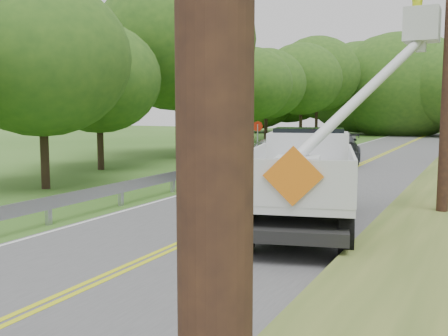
% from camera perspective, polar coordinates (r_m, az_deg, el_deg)
% --- Properties ---
extents(ground, '(140.00, 140.00, 0.00)m').
position_cam_1_polar(ground, '(8.79, -18.45, -13.84)').
color(ground, '#2F5C1A').
rests_on(ground, ground).
extents(road, '(7.20, 96.00, 0.03)m').
position_cam_1_polar(road, '(20.84, 9.95, -1.83)').
color(road, '#515154').
rests_on(road, ground).
extents(guardrail, '(0.18, 48.00, 0.77)m').
position_cam_1_polar(guardrail, '(23.06, 1.04, 0.43)').
color(guardrail, '#A3A5AC').
rests_on(guardrail, ground).
extents(treeline_left, '(10.31, 53.73, 11.35)m').
position_cam_1_polar(treeline_left, '(39.58, 1.98, 10.67)').
color(treeline_left, '#332319').
rests_on(treeline_left, ground).
extents(treeline_horizon, '(57.32, 14.44, 12.21)m').
position_cam_1_polar(treeline_horizon, '(62.10, 22.66, 8.35)').
color(treeline_horizon, '#294F1A').
rests_on(treeline_horizon, ground).
extents(bucket_truck, '(4.84, 7.30, 6.80)m').
position_cam_1_polar(bucket_truck, '(14.18, 9.88, 0.55)').
color(bucket_truck, black).
rests_on(bucket_truck, road).
extents(suv_silver, '(4.14, 6.68, 1.73)m').
position_cam_1_polar(suv_silver, '(22.25, 6.13, 1.02)').
color(suv_silver, silver).
rests_on(suv_silver, road).
extents(suv_darkgrey, '(4.18, 6.58, 1.78)m').
position_cam_1_polar(suv_darkgrey, '(29.75, 12.09, 2.35)').
color(suv_darkgrey, '#3C3D45').
rests_on(suv_darkgrey, road).
extents(stop_sign_permanent, '(0.50, 0.17, 2.41)m').
position_cam_1_polar(stop_sign_permanent, '(25.29, 3.71, 3.31)').
color(stop_sign_permanent, '#A3A5AC').
rests_on(stop_sign_permanent, ground).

